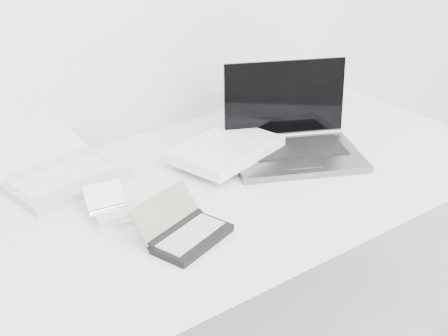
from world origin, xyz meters
TOP-DOWN VIEW (x-y plane):
  - desk at (0.00, 1.55)m, footprint 1.60×0.80m
  - laptop_large at (0.18, 1.60)m, footprint 0.56×0.44m
  - netbook_open_white at (-0.35, 1.83)m, footprint 0.34×0.41m
  - pda_silver at (-0.33, 1.56)m, footprint 0.11×0.13m
  - palmtop_charcoal at (-0.24, 1.37)m, footprint 0.22×0.20m

SIDE VIEW (x-z plane):
  - desk at x=0.00m, z-range 0.32..1.05m
  - pda_silver at x=-0.33m, z-range 0.71..0.78m
  - palmtop_charcoal at x=-0.24m, z-range 0.70..0.79m
  - netbook_open_white at x=-0.35m, z-range 0.71..0.79m
  - laptop_large at x=0.18m, z-range 0.65..0.89m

